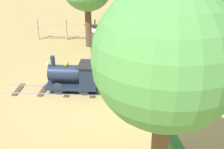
% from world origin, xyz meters
% --- Properties ---
extents(ground_plane, '(60.00, 60.00, 0.00)m').
position_xyz_m(ground_plane, '(0.00, 0.00, 0.00)').
color(ground_plane, '#A38C51').
extents(track, '(0.74, 6.40, 0.04)m').
position_xyz_m(track, '(0.00, 0.02, 0.02)').
color(track, gray).
rests_on(track, ground_plane).
extents(locomotive, '(0.70, 1.45, 1.00)m').
position_xyz_m(locomotive, '(0.00, 1.23, 0.48)').
color(locomotive, '#192338').
rests_on(locomotive, ground_plane).
extents(passenger_car, '(0.80, 2.70, 0.97)m').
position_xyz_m(passenger_car, '(0.00, -0.88, 0.42)').
color(passenger_car, '#3F3F3F').
rests_on(passenger_car, ground_plane).
extents(conductor_person, '(0.30, 0.30, 1.62)m').
position_xyz_m(conductor_person, '(1.11, 0.78, 0.96)').
color(conductor_person, '#282D47').
rests_on(conductor_person, ground_plane).
extents(oak_tree_near, '(1.92, 1.92, 3.43)m').
position_xyz_m(oak_tree_near, '(-3.84, -0.72, 2.44)').
color(oak_tree_near, brown).
rests_on(oak_tree_near, ground_plane).
extents(fence_section, '(0.08, 7.48, 0.90)m').
position_xyz_m(fence_section, '(4.88, 0.02, 0.48)').
color(fence_section, tan).
rests_on(fence_section, ground_plane).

